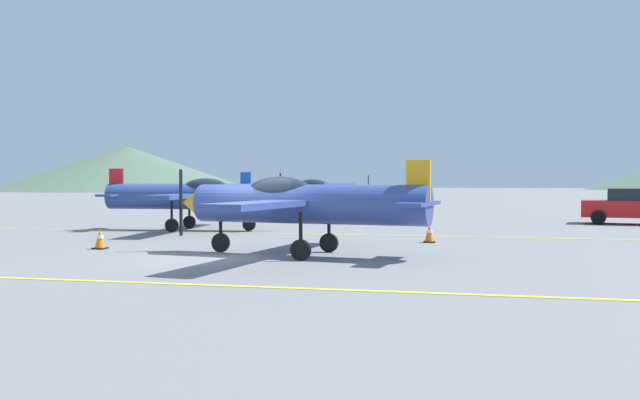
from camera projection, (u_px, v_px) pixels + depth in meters
ground_plane at (233, 259)px, 16.63m from camera, size 400.00×400.00×0.00m
apron_line_near at (157, 283)px, 12.57m from camera, size 80.00×0.16×0.01m
apron_line_far at (308, 234)px, 24.35m from camera, size 80.00×0.16×0.01m
airplane_near at (299, 203)px, 17.33m from camera, size 7.15×8.20×2.45m
airplane_mid at (192, 195)px, 26.35m from camera, size 7.13×8.19×2.45m
airplane_far at (302, 192)px, 35.66m from camera, size 7.07×8.16×2.45m
car_sedan at (633, 206)px, 30.08m from camera, size 4.54×2.59×1.62m
traffic_cone_front at (100, 239)px, 19.04m from camera, size 0.36×0.36×0.59m
traffic_cone_side at (429, 233)px, 21.06m from camera, size 0.36×0.36×0.59m
hill_left at (128, 169)px, 145.89m from camera, size 56.22×56.22×9.64m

